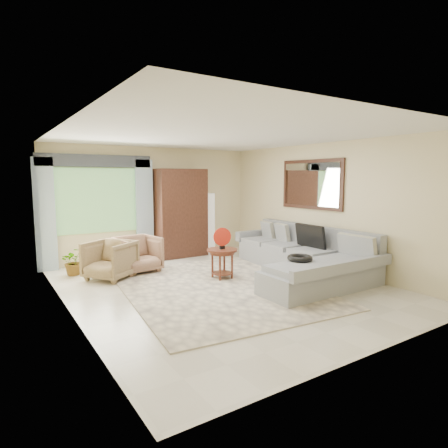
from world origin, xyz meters
TOP-DOWN VIEW (x-y plane):
  - ground at (0.00, 0.00)m, footprint 6.00×6.00m
  - area_rug at (-0.14, -0.01)m, footprint 3.43×4.31m
  - sectional_sofa at (1.78, -0.18)m, footprint 2.30×3.46m
  - tv_screen at (2.05, -0.06)m, footprint 0.14×0.74m
  - garden_hose at (1.00, -0.85)m, footprint 0.43×0.43m
  - coffee_table at (0.26, 0.43)m, footprint 0.57×0.57m
  - red_disc at (0.26, 0.43)m, footprint 0.33×0.11m
  - armchair_left at (-1.50, 1.58)m, footprint 1.10×1.09m
  - armchair_right at (-0.89, 1.78)m, footprint 0.88×0.90m
  - potted_plant at (-2.01, 2.25)m, footprint 0.53×0.47m
  - armoire at (0.55, 2.72)m, footprint 1.20×0.55m
  - floor_lamp at (1.35, 2.78)m, footprint 0.24×0.24m
  - window at (-1.35, 2.97)m, footprint 1.80×0.04m
  - curtain_left at (-2.40, 2.88)m, footprint 0.40×0.08m
  - curtain_right at (-0.30, 2.88)m, footprint 0.40×0.08m
  - valance at (-1.35, 2.90)m, footprint 2.40×0.12m
  - wall_mirror at (2.46, 0.35)m, footprint 0.05×1.70m

SIDE VIEW (x-z plane):
  - ground at x=0.00m, z-range 0.00..0.00m
  - area_rug at x=-0.14m, z-range 0.00..0.02m
  - potted_plant at x=-2.01m, z-range 0.00..0.55m
  - sectional_sofa at x=1.78m, z-range -0.17..0.73m
  - coffee_table at x=0.26m, z-range 0.01..0.59m
  - armchair_left at x=-1.50m, z-range 0.00..0.73m
  - armchair_right at x=-0.89m, z-range 0.00..0.73m
  - garden_hose at x=1.00m, z-range 0.50..0.59m
  - tv_screen at x=2.05m, z-range 0.48..0.96m
  - floor_lamp at x=1.35m, z-range 0.00..1.50m
  - red_disc at x=0.26m, z-range 0.63..0.97m
  - armoire at x=0.55m, z-range 0.00..2.10m
  - curtain_left at x=-2.40m, z-range 0.00..2.30m
  - curtain_right at x=-0.30m, z-range 0.00..2.30m
  - window at x=-1.35m, z-range 0.70..2.10m
  - wall_mirror at x=2.46m, z-range 1.22..2.27m
  - valance at x=-1.35m, z-range 2.12..2.38m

